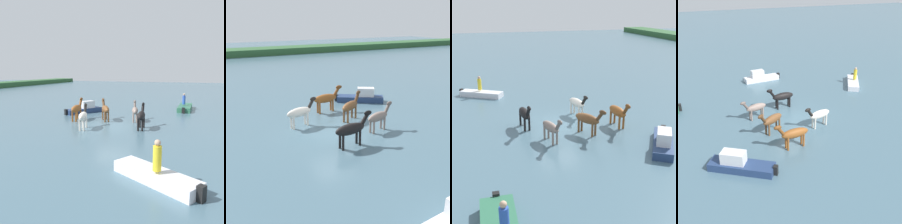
% 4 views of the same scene
% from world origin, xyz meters
% --- Properties ---
extents(ground_plane, '(146.22, 146.22, 0.00)m').
position_xyz_m(ground_plane, '(0.00, 0.00, 0.00)').
color(ground_plane, '#476675').
extents(distant_shoreline, '(131.60, 6.00, 2.40)m').
position_xyz_m(distant_shoreline, '(0.00, 40.72, 0.00)').
color(distant_shoreline, '#2F5A31').
rests_on(distant_shoreline, ground_plane).
extents(horse_chestnut_trailing, '(2.25, 0.93, 1.74)m').
position_xyz_m(horse_chestnut_trailing, '(-1.38, 1.76, 0.96)').
color(horse_chestnut_trailing, silver).
rests_on(horse_chestnut_trailing, ground_plane).
extents(horse_gray_outer, '(2.18, 1.48, 1.80)m').
position_xyz_m(horse_gray_outer, '(2.02, 1.31, 0.99)').
color(horse_gray_outer, brown).
rests_on(horse_gray_outer, ground_plane).
extents(horse_dun_straggler, '(2.39, 0.71, 1.85)m').
position_xyz_m(horse_dun_straggler, '(1.34, 3.63, 1.02)').
color(horse_dun_straggler, brown).
rests_on(horse_dun_straggler, ground_plane).
extents(horse_mid_herd, '(2.15, 0.91, 1.67)m').
position_xyz_m(horse_mid_herd, '(2.51, -1.15, 0.92)').
color(horse_mid_herd, gray).
rests_on(horse_mid_herd, ground_plane).
extents(horse_rear_stallion, '(2.35, 0.71, 1.82)m').
position_xyz_m(horse_rear_stallion, '(-0.04, -2.23, 1.00)').
color(horse_rear_stallion, black).
rests_on(horse_rear_stallion, ground_plane).
extents(boat_launch_far, '(3.71, 2.92, 1.31)m').
position_xyz_m(boat_launch_far, '(5.01, 4.66, 0.30)').
color(boat_launch_far, navy).
rests_on(boat_launch_far, ground_plane).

